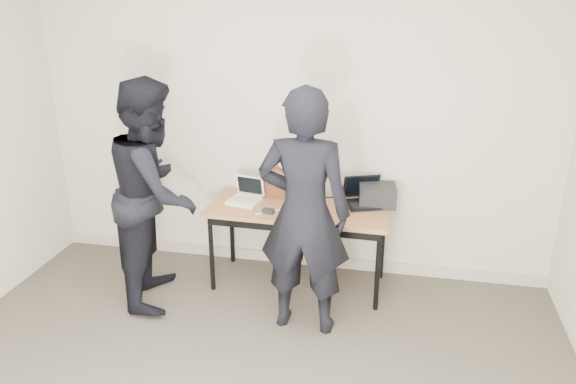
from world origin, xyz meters
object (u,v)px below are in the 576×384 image
(laptop_center, at_px, (304,203))
(laptop_right, at_px, (364,198))
(laptop_beige, at_px, (246,197))
(leather_satchel, at_px, (283,182))
(desk, at_px, (299,214))
(equipment_box, at_px, (377,195))
(person_typist, at_px, (304,213))
(person_observer, at_px, (155,192))

(laptop_center, distance_m, laptop_right, 0.52)
(laptop_right, bearing_deg, laptop_beige, 168.13)
(laptop_right, relative_size, leather_satchel, 1.10)
(laptop_right, height_order, leather_satchel, leather_satchel)
(desk, distance_m, equipment_box, 0.67)
(laptop_right, bearing_deg, laptop_center, -176.78)
(laptop_beige, relative_size, laptop_right, 0.74)
(laptop_center, bearing_deg, desk, 151.06)
(laptop_right, height_order, equipment_box, laptop_right)
(leather_satchel, xyz_separation_m, person_typist, (0.33, -0.82, 0.08))
(laptop_beige, height_order, person_observer, person_observer)
(laptop_beige, bearing_deg, person_typist, -34.66)
(laptop_beige, bearing_deg, leather_satchel, 45.55)
(laptop_beige, relative_size, person_typist, 0.16)
(desk, relative_size, laptop_center, 5.26)
(desk, height_order, laptop_beige, laptop_beige)
(laptop_right, relative_size, equipment_box, 1.34)
(desk, relative_size, laptop_beige, 5.07)
(laptop_right, bearing_deg, desk, 178.83)
(laptop_beige, xyz_separation_m, person_observer, (-0.63, -0.41, 0.15))
(laptop_right, xyz_separation_m, person_observer, (-1.61, -0.57, 0.14))
(desk, bearing_deg, person_observer, -159.39)
(person_typist, relative_size, person_observer, 1.01)
(laptop_beige, bearing_deg, laptop_right, 19.86)
(person_typist, bearing_deg, laptop_center, -78.18)
(equipment_box, relative_size, person_typist, 0.16)
(laptop_right, height_order, person_typist, person_typist)
(laptop_center, bearing_deg, laptop_beige, 173.91)
(laptop_beige, xyz_separation_m, equipment_box, (1.09, 0.16, 0.04))
(laptop_beige, relative_size, person_observer, 0.16)
(person_observer, bearing_deg, leather_satchel, -69.30)
(desk, distance_m, person_observer, 1.18)
(laptop_right, bearing_deg, person_typist, -136.50)
(desk, height_order, laptop_right, laptop_right)
(laptop_beige, distance_m, laptop_center, 0.51)
(laptop_center, bearing_deg, equipment_box, 20.54)
(desk, xyz_separation_m, equipment_box, (0.63, 0.19, 0.15))
(leather_satchel, bearing_deg, laptop_center, -47.02)
(desk, height_order, person_observer, person_observer)
(laptop_center, height_order, laptop_right, laptop_right)
(laptop_beige, height_order, laptop_center, laptop_center)
(person_observer, bearing_deg, desk, -83.78)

